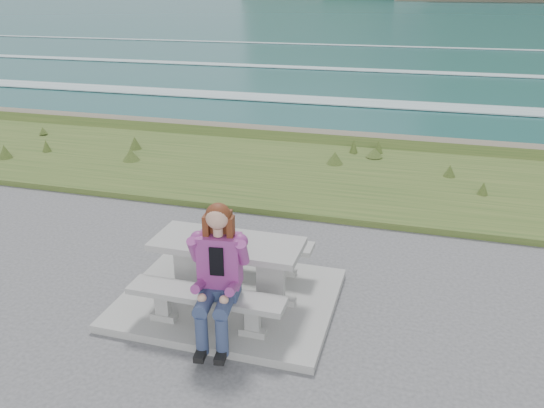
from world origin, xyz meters
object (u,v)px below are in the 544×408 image
seated_woman (217,293)px  picnic_table (228,253)px  bench_landward (206,300)px  bench_seaward (247,246)px

seated_woman → picnic_table: bearing=95.5°
bench_landward → bench_seaward: size_ratio=1.00×
bench_landward → bench_seaward: same height
bench_landward → seated_woman: seated_woman is taller
picnic_table → bench_landward: bearing=-90.0°
bench_seaward → picnic_table: bearing=-90.0°
picnic_table → seated_woman: 0.87m
picnic_table → bench_seaward: bearing=90.0°
picnic_table → bench_seaward: picnic_table is taller
bench_seaward → seated_woman: bearing=-82.7°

